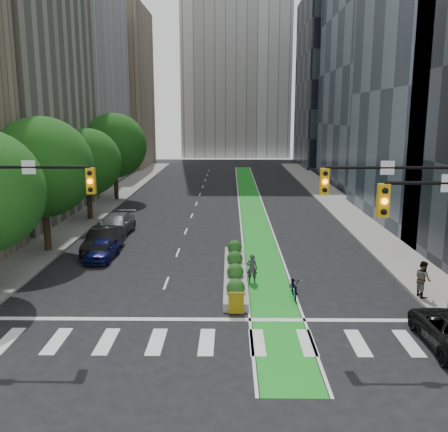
{
  "coord_description": "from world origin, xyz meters",
  "views": [
    {
      "loc": [
        0.93,
        -19.4,
        8.91
      ],
      "look_at": [
        0.56,
        9.34,
        3.0
      ],
      "focal_mm": 40.0,
      "sensor_mm": 36.0,
      "label": 1
    }
  ],
  "objects_px": {
    "bicycle": "(294,286)",
    "pedestrian_near": "(423,279)",
    "median_planter": "(235,271)",
    "parked_car_left_mid": "(104,241)",
    "parked_car_left_far": "(116,225)",
    "cyclist": "(252,268)",
    "parked_car_left_near": "(102,249)"
  },
  "relations": [
    {
      "from": "median_planter",
      "to": "parked_car_left_near",
      "type": "xyz_separation_m",
      "value": [
        -8.24,
        3.39,
        0.29
      ]
    },
    {
      "from": "pedestrian_near",
      "to": "cyclist",
      "type": "bearing_deg",
      "value": 65.18
    },
    {
      "from": "parked_car_left_near",
      "to": "parked_car_left_mid",
      "type": "relative_size",
      "value": 0.78
    },
    {
      "from": "parked_car_left_far",
      "to": "cyclist",
      "type": "bearing_deg",
      "value": -44.35
    },
    {
      "from": "bicycle",
      "to": "cyclist",
      "type": "xyz_separation_m",
      "value": [
        -2.0,
        2.0,
        0.27
      ]
    },
    {
      "from": "parked_car_left_mid",
      "to": "pedestrian_near",
      "type": "bearing_deg",
      "value": -23.28
    },
    {
      "from": "cyclist",
      "to": "parked_car_left_mid",
      "type": "bearing_deg",
      "value": -29.2
    },
    {
      "from": "parked_car_left_mid",
      "to": "median_planter",
      "type": "bearing_deg",
      "value": -28.34
    },
    {
      "from": "bicycle",
      "to": "parked_car_left_near",
      "type": "bearing_deg",
      "value": 151.12
    },
    {
      "from": "parked_car_left_far",
      "to": "pedestrian_near",
      "type": "xyz_separation_m",
      "value": [
        17.93,
        -13.06,
        0.28
      ]
    },
    {
      "from": "median_planter",
      "to": "parked_car_left_near",
      "type": "height_order",
      "value": "parked_car_left_near"
    },
    {
      "from": "parked_car_left_mid",
      "to": "parked_car_left_far",
      "type": "bearing_deg",
      "value": 95.19
    },
    {
      "from": "parked_car_left_near",
      "to": "median_planter",
      "type": "bearing_deg",
      "value": -20.77
    },
    {
      "from": "parked_car_left_near",
      "to": "pedestrian_near",
      "type": "height_order",
      "value": "pedestrian_near"
    },
    {
      "from": "parked_car_left_mid",
      "to": "parked_car_left_near",
      "type": "bearing_deg",
      "value": -78.61
    },
    {
      "from": "median_planter",
      "to": "parked_car_left_far",
      "type": "distance_m",
      "value": 13.23
    },
    {
      "from": "median_planter",
      "to": "parked_car_left_mid",
      "type": "relative_size",
      "value": 2.05
    },
    {
      "from": "median_planter",
      "to": "pedestrian_near",
      "type": "bearing_deg",
      "value": -19.45
    },
    {
      "from": "pedestrian_near",
      "to": "parked_car_left_mid",
      "type": "bearing_deg",
      "value": 56.73
    },
    {
      "from": "median_planter",
      "to": "parked_car_left_mid",
      "type": "distance_m",
      "value": 9.78
    },
    {
      "from": "median_planter",
      "to": "parked_car_left_far",
      "type": "bearing_deg",
      "value": 131.91
    },
    {
      "from": "parked_car_left_mid",
      "to": "pedestrian_near",
      "type": "distance_m",
      "value": 19.34
    },
    {
      "from": "cyclist",
      "to": "parked_car_left_near",
      "type": "xyz_separation_m",
      "value": [
        -9.13,
        4.24,
        -0.12
      ]
    },
    {
      "from": "parked_car_left_far",
      "to": "pedestrian_near",
      "type": "bearing_deg",
      "value": -32.72
    },
    {
      "from": "bicycle",
      "to": "parked_car_left_near",
      "type": "xyz_separation_m",
      "value": [
        -11.13,
        6.24,
        0.15
      ]
    },
    {
      "from": "median_planter",
      "to": "parked_car_left_mid",
      "type": "height_order",
      "value": "parked_car_left_mid"
    },
    {
      "from": "bicycle",
      "to": "pedestrian_near",
      "type": "relative_size",
      "value": 1.1
    },
    {
      "from": "bicycle",
      "to": "pedestrian_near",
      "type": "distance_m",
      "value": 6.23
    },
    {
      "from": "parked_car_left_mid",
      "to": "cyclist",
      "type": "bearing_deg",
      "value": -29.85
    },
    {
      "from": "median_planter",
      "to": "parked_car_left_mid",
      "type": "xyz_separation_m",
      "value": [
        -8.49,
        4.83,
        0.45
      ]
    },
    {
      "from": "bicycle",
      "to": "parked_car_left_far",
      "type": "bearing_deg",
      "value": 133.14
    },
    {
      "from": "median_planter",
      "to": "cyclist",
      "type": "bearing_deg",
      "value": -43.28
    }
  ]
}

